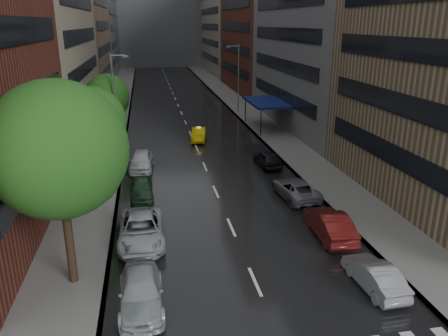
{
  "coord_description": "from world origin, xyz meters",
  "views": [
    {
      "loc": [
        -4.7,
        -13.75,
        11.94
      ],
      "look_at": [
        0.0,
        12.54,
        3.0
      ],
      "focal_mm": 35.0,
      "sensor_mm": 36.0,
      "label": 1
    }
  ],
  "objects": [
    {
      "name": "road",
      "position": [
        0.0,
        50.0,
        0.01
      ],
      "size": [
        14.0,
        140.0,
        0.01
      ],
      "primitive_type": "cube",
      "color": "black",
      "rests_on": "ground"
    },
    {
      "name": "sidewalk_left",
      "position": [
        -9.0,
        50.0,
        0.07
      ],
      "size": [
        4.0,
        140.0,
        0.15
      ],
      "primitive_type": "cube",
      "color": "gray",
      "rests_on": "ground"
    },
    {
      "name": "sidewalk_right",
      "position": [
        9.0,
        50.0,
        0.07
      ],
      "size": [
        4.0,
        140.0,
        0.15
      ],
      "primitive_type": "cube",
      "color": "gray",
      "rests_on": "ground"
    },
    {
      "name": "buildings_right",
      "position": [
        15.0,
        56.7,
        15.03
      ],
      "size": [
        8.05,
        109.1,
        36.0
      ],
      "color": "#937A5B",
      "rests_on": "ground"
    },
    {
      "name": "building_far",
      "position": [
        0.0,
        118.0,
        16.0
      ],
      "size": [
        40.0,
        14.0,
        32.0
      ],
      "primitive_type": "cube",
      "color": "slate",
      "rests_on": "ground"
    },
    {
      "name": "tree_near",
      "position": [
        -8.6,
        5.41,
        6.68
      ],
      "size": [
        6.12,
        6.12,
        9.75
      ],
      "color": "#382619",
      "rests_on": "ground"
    },
    {
      "name": "tree_mid",
      "position": [
        -8.6,
        17.08,
        5.38
      ],
      "size": [
        4.93,
        4.93,
        7.86
      ],
      "color": "#382619",
      "rests_on": "ground"
    },
    {
      "name": "tree_far",
      "position": [
        -8.6,
        32.15,
        4.82
      ],
      "size": [
        4.43,
        4.43,
        7.06
      ],
      "color": "#382619",
      "rests_on": "ground"
    },
    {
      "name": "taxi",
      "position": [
        0.57,
        30.89,
        0.67
      ],
      "size": [
        2.11,
        4.27,
        1.35
      ],
      "primitive_type": "imported",
      "rotation": [
        0.0,
        0.0,
        -0.17
      ],
      "color": "yellow",
      "rests_on": "ground"
    },
    {
      "name": "parked_cars_left",
      "position": [
        -5.4,
        12.16,
        0.74
      ],
      "size": [
        2.54,
        23.92,
        1.6
      ],
      "color": "#A6ABB0",
      "rests_on": "ground"
    },
    {
      "name": "parked_cars_right",
      "position": [
        5.4,
        11.85,
        0.72
      ],
      "size": [
        2.67,
        22.78,
        1.58
      ],
      "color": "gray",
      "rests_on": "ground"
    },
    {
      "name": "street_lamp_left",
      "position": [
        -7.72,
        30.0,
        4.89
      ],
      "size": [
        1.74,
        0.22,
        9.0
      ],
      "color": "gray",
      "rests_on": "sidewalk_left"
    },
    {
      "name": "street_lamp_right",
      "position": [
        7.72,
        45.0,
        4.89
      ],
      "size": [
        1.74,
        0.22,
        9.0
      ],
      "color": "gray",
      "rests_on": "sidewalk_right"
    },
    {
      "name": "awning",
      "position": [
        8.98,
        35.0,
        3.13
      ],
      "size": [
        4.0,
        8.0,
        3.12
      ],
      "color": "navy",
      "rests_on": "sidewalk_right"
    }
  ]
}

